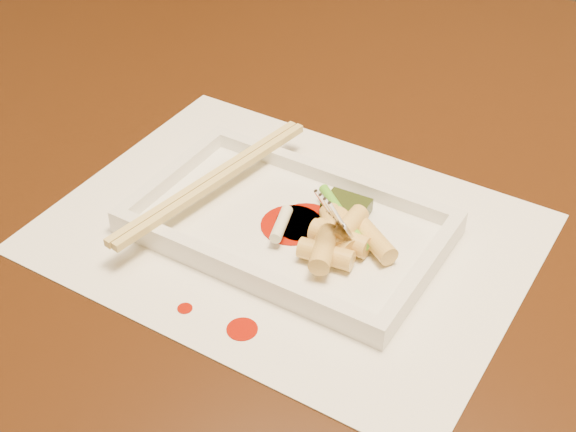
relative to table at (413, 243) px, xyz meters
The scene contains 26 objects.
table is the anchor object (origin of this frame).
placemat 0.20m from the table, 110.01° to the right, with size 0.40×0.30×0.00m, color white.
sauce_splatter_a 0.29m from the table, 95.70° to the right, with size 0.02×0.02×0.00m, color #9A1204.
sauce_splatter_b 0.31m from the table, 105.57° to the right, with size 0.01×0.01×0.00m, color #9A1204.
plate_base 0.20m from the table, 110.01° to the right, with size 0.26×0.16×0.01m, color white.
plate_rim_far 0.15m from the table, 124.60° to the right, with size 0.26×0.01×0.01m, color white.
plate_rim_near 0.27m from the table, 103.90° to the right, with size 0.26×0.01×0.01m, color white.
plate_rim_left 0.27m from the table, 139.12° to the right, with size 0.01×0.14×0.01m, color white.
plate_rim_right 0.21m from the table, 66.89° to the right, with size 0.01×0.14×0.01m, color white.
veg_piece 0.17m from the table, 100.72° to the right, with size 0.04×0.03×0.01m, color black.
scallion_white 0.22m from the table, 107.88° to the right, with size 0.01×0.01×0.04m, color #EAEACC.
scallion_green 0.18m from the table, 96.30° to the right, with size 0.01×0.01×0.09m, color #47A61A.
chopstick_a 0.25m from the table, 131.58° to the right, with size 0.01×0.23×0.01m, color #DEC16F.
chopstick_b 0.24m from the table, 129.90° to the right, with size 0.01×0.23×0.01m, color #DEC16F.
fork 0.23m from the table, 84.69° to the right, with size 0.09×0.10×0.14m, color silver, non-canonical shape.
sauce_blob_0 0.20m from the table, 106.82° to the right, with size 0.04×0.04×0.00m, color #9A1204.
sauce_blob_1 0.20m from the table, 109.14° to the right, with size 0.05×0.05×0.00m, color #9A1204.
sauce_blob_2 0.19m from the table, 107.16° to the right, with size 0.05×0.05×0.00m, color #9A1204.
rice_cake_0 0.20m from the table, 95.11° to the right, with size 0.02×0.02×0.05m, color #F1D370.
rice_cake_1 0.22m from the table, 91.76° to the right, with size 0.02×0.02×0.05m, color #F1D370.
rice_cake_2 0.22m from the table, 92.03° to the right, with size 0.02×0.02×0.05m, color #F1D370.
rice_cake_3 0.19m from the table, 82.29° to the right, with size 0.02×0.02×0.05m, color #F1D370.
rice_cake_4 0.20m from the table, 91.98° to the right, with size 0.02×0.02×0.05m, color #F1D370.
rice_cake_5 0.20m from the table, 91.36° to the right, with size 0.02×0.02×0.04m, color #F1D370.
rice_cake_6 0.20m from the table, 95.46° to the right, with size 0.02×0.02×0.05m, color #F1D370.
rice_cake_7 0.20m from the table, 93.26° to the right, with size 0.02×0.02×0.04m, color #F1D370.
Camera 1 is at (0.22, -0.61, 1.20)m, focal length 50.00 mm.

